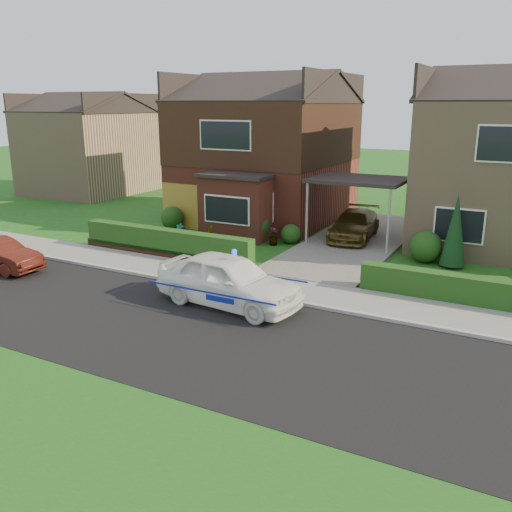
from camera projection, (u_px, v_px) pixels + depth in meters
The scene contains 23 objects.
ground at pixel (221, 338), 13.78m from camera, with size 120.00×120.00×0.00m, color #194D14.
road at pixel (221, 338), 13.78m from camera, with size 60.00×6.00×0.02m, color black.
kerb at pixel (273, 299), 16.36m from camera, with size 60.00×0.16×0.12m, color #9E9993.
sidewalk at pixel (288, 289), 17.25m from camera, with size 60.00×2.00×0.10m, color slate.
grass_verge at pixel (72, 442), 9.53m from camera, with size 60.00×4.00×0.01m, color #194D14.
driveway at pixel (356, 241), 23.11m from camera, with size 3.80×12.00×0.12m, color #666059.
house_left at pixel (266, 143), 27.17m from camera, with size 7.50×9.53×7.25m.
carport_link at pixel (358, 181), 22.37m from camera, with size 3.80×3.00×2.77m.
garage_door at pixel (182, 206), 25.68m from camera, with size 2.20×0.10×2.10m, color olive.
dwarf_wall at pixel (164, 253), 20.85m from camera, with size 7.70×0.25×0.36m, color brown.
hedge_left at pixel (167, 257), 21.03m from camera, with size 7.50×0.55×0.90m, color black.
hedge_right at pixel (487, 309), 15.71m from camera, with size 7.50×0.55×0.80m, color black.
shrub_left_far at pixel (172, 218), 25.54m from camera, with size 1.08×1.08×1.08m, color black.
shrub_left_mid at pixel (254, 226), 23.31m from camera, with size 1.32×1.32×1.32m, color black.
shrub_left_near at pixel (291, 234), 22.91m from camera, with size 0.84×0.84×0.84m, color black.
shrub_right_near at pixel (426, 247), 20.16m from camera, with size 1.20×1.20×1.20m, color black.
conifer_a at pixel (455, 232), 19.35m from camera, with size 0.90×0.90×2.60m, color black.
neighbour_left at pixel (89, 153), 35.70m from camera, with size 6.50×7.00×5.20m, color tan.
police_car at pixel (229, 281), 15.78m from camera, with size 4.14×4.66×1.70m.
driveway_car at pixel (354, 225), 23.31m from camera, with size 1.66×4.07×1.18m, color brown.
potted_plant_a at pixel (180, 232), 23.58m from camera, with size 0.37×0.25×0.70m, color gray.
potted_plant_b at pixel (208, 235), 22.62m from camera, with size 0.38×0.47×0.85m, color gray.
potted_plant_c at pixel (273, 236), 22.65m from camera, with size 0.44×0.44×0.78m, color gray.
Camera 1 is at (6.75, -10.79, 5.75)m, focal length 38.00 mm.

